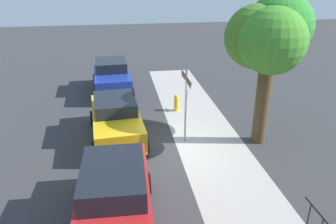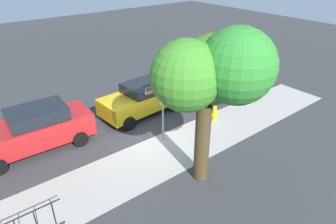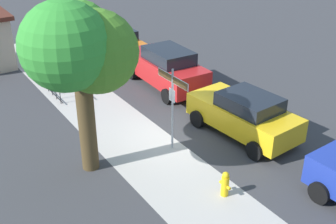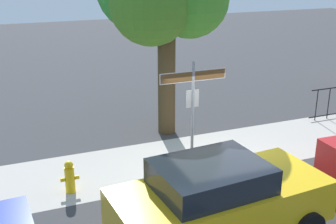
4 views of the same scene
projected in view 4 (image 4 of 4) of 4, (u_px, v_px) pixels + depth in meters
ground_plane at (218, 177)px, 10.64m from camera, size 60.00×60.00×0.00m
sidewalk_strip at (258, 144)px, 12.48m from camera, size 24.00×2.60×0.00m
street_sign at (193, 96)px, 10.14m from camera, size 1.66×0.07×2.84m
car_yellow at (219, 200)px, 8.04m from camera, size 4.21×2.21×1.60m
fire_hydrant at (70, 177)px, 9.81m from camera, size 0.42×0.22×0.78m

